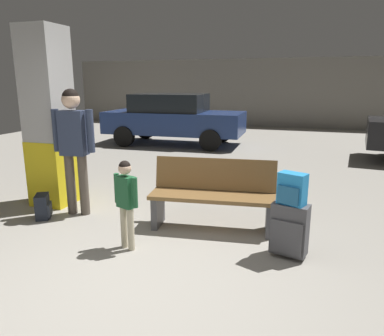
% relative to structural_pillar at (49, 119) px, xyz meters
% --- Properties ---
extents(ground_plane, '(18.00, 18.00, 0.10)m').
position_rel_structural_pillar_xyz_m(ground_plane, '(2.18, 2.21, -1.37)').
color(ground_plane, gray).
extents(garage_back_wall, '(18.00, 0.12, 2.80)m').
position_rel_structural_pillar_xyz_m(garage_back_wall, '(2.18, 11.07, 0.08)').
color(garage_back_wall, gray).
rests_on(garage_back_wall, ground_plane).
extents(structural_pillar, '(0.57, 0.57, 2.65)m').
position_rel_structural_pillar_xyz_m(structural_pillar, '(0.00, 0.00, 0.00)').
color(structural_pillar, yellow).
rests_on(structural_pillar, ground_plane).
extents(bench, '(1.65, 0.71, 0.89)m').
position_rel_structural_pillar_xyz_m(bench, '(2.60, -0.20, -0.87)').
color(bench, brown).
rests_on(bench, ground_plane).
extents(suitcase, '(0.42, 0.30, 0.60)m').
position_rel_structural_pillar_xyz_m(suitcase, '(3.60, -0.76, -0.99)').
color(suitcase, '#4C4C51').
rests_on(suitcase, ground_plane).
extents(backpack_bright, '(0.32, 0.27, 0.34)m').
position_rel_structural_pillar_xyz_m(backpack_bright, '(3.60, -0.76, -0.54)').
color(backpack_bright, '#268CD8').
rests_on(backpack_bright, suitcase).
extents(child, '(0.33, 0.25, 1.03)m').
position_rel_structural_pillar_xyz_m(child, '(1.84, -1.11, -0.68)').
color(child, beige).
rests_on(child, ground_plane).
extents(adult, '(0.60, 0.25, 1.78)m').
position_rel_structural_pillar_xyz_m(adult, '(0.63, -0.31, -0.22)').
color(adult, brown).
rests_on(adult, ground_plane).
extents(backpack_dark_floor, '(0.29, 0.32, 0.34)m').
position_rel_structural_pillar_xyz_m(backpack_dark_floor, '(0.26, -0.61, -1.15)').
color(backpack_dark_floor, '#1E232D').
rests_on(backpack_dark_floor, ground_plane).
extents(parked_car_far, '(4.15, 1.89, 1.51)m').
position_rel_structural_pillar_xyz_m(parked_car_far, '(-0.17, 5.73, -0.51)').
color(parked_car_far, navy).
rests_on(parked_car_far, ground_plane).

